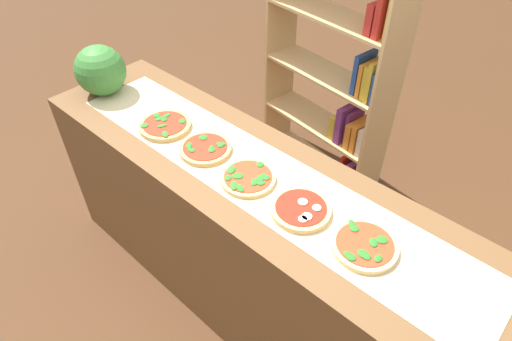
{
  "coord_description": "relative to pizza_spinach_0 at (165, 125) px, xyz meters",
  "views": [
    {
      "loc": [
        0.89,
        -0.98,
        2.1
      ],
      "look_at": [
        0.0,
        0.0,
        0.93
      ],
      "focal_mm": 30.3,
      "sensor_mm": 36.0,
      "label": 1
    }
  ],
  "objects": [
    {
      "name": "counter",
      "position": [
        0.53,
        0.05,
        -0.47
      ],
      "size": [
        2.36,
        0.59,
        0.91
      ],
      "primitive_type": "cube",
      "color": "brown",
      "rests_on": "ground_plane"
    },
    {
      "name": "pizza_spinach_0",
      "position": [
        0.0,
        0.0,
        0.0
      ],
      "size": [
        0.24,
        0.24,
        0.03
      ],
      "color": "tan",
      "rests_on": "parchment_paper"
    },
    {
      "name": "watermelon",
      "position": [
        -0.48,
        -0.01,
        0.11
      ],
      "size": [
        0.25,
        0.25,
        0.25
      ],
      "primitive_type": "sphere",
      "color": "#387A33",
      "rests_on": "counter"
    },
    {
      "name": "bookshelf",
      "position": [
        0.25,
        1.16,
        -0.22
      ],
      "size": [
        0.94,
        0.39,
        1.52
      ],
      "color": "tan",
      "rests_on": "ground_plane"
    },
    {
      "name": "pizza_spinach_1",
      "position": [
        0.27,
        0.01,
        -0.0
      ],
      "size": [
        0.23,
        0.23,
        0.03
      ],
      "color": "tan",
      "rests_on": "parchment_paper"
    },
    {
      "name": "parchment_paper",
      "position": [
        0.53,
        0.05,
        -0.01
      ],
      "size": [
        2.0,
        0.37,
        0.0
      ],
      "primitive_type": "cube",
      "color": "beige",
      "rests_on": "counter"
    },
    {
      "name": "pizza_spinach_4",
      "position": [
        1.07,
        0.01,
        -0.0
      ],
      "size": [
        0.23,
        0.23,
        0.03
      ],
      "color": "#E5C17F",
      "rests_on": "parchment_paper"
    },
    {
      "name": "pizza_mozzarella_3",
      "position": [
        0.8,
        0.0,
        -0.0
      ],
      "size": [
        0.23,
        0.23,
        0.03
      ],
      "color": "#DBB26B",
      "rests_on": "parchment_paper"
    },
    {
      "name": "pizza_spinach_2",
      "position": [
        0.53,
        -0.0,
        -0.0
      ],
      "size": [
        0.23,
        0.23,
        0.03
      ],
      "color": "#DBB26B",
      "rests_on": "parchment_paper"
    },
    {
      "name": "ground_plane",
      "position": [
        0.53,
        0.05,
        -0.93
      ],
      "size": [
        12.0,
        12.0,
        0.0
      ],
      "primitive_type": "plane",
      "color": "#4C2D19"
    }
  ]
}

